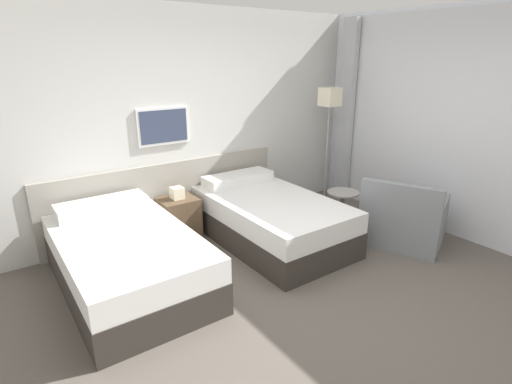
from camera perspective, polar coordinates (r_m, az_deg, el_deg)
ground_plane at (r=3.81m, az=9.06°, el=-15.39°), size 16.00×16.00×0.00m
wall_headboard at (r=5.10m, az=-8.99°, el=9.23°), size 10.00×0.10×2.70m
wall_window at (r=5.24m, az=29.45°, el=7.82°), size 0.21×4.79×2.70m
bed_near_door at (r=4.07m, az=-17.91°, el=-9.15°), size 1.15×1.92×0.67m
bed_near_window at (r=4.79m, az=2.11°, el=-3.84°), size 1.15×1.92×0.67m
nightstand at (r=4.95m, az=-10.97°, el=-3.61°), size 0.44×0.40×0.65m
floor_lamp at (r=5.71m, az=10.44°, el=11.73°), size 0.24×0.24×1.72m
side_table at (r=5.20m, az=12.23°, el=-1.59°), size 0.40×0.40×0.51m
armchair at (r=5.07m, az=20.23°, el=-3.94°), size 1.07×1.11×0.81m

